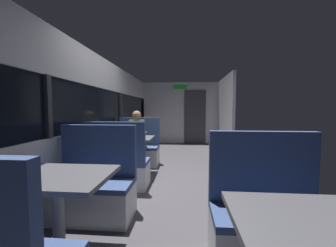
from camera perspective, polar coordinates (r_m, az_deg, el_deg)
The scene contains 12 objects.
ground_plane at distance 3.98m, azimuth 1.75°, elevation -15.23°, with size 3.30×9.20×0.02m, color #423F44.
carriage_window_panel_left at distance 4.10m, azimuth -18.91°, elevation 1.10°, with size 0.09×8.48×2.30m.
carriage_end_bulkhead at distance 7.95m, azimuth 3.81°, elevation 2.82°, with size 2.90×0.11×2.30m.
carriage_aisle_panel_right at distance 6.87m, azimuth 15.32°, elevation 2.60°, with size 0.08×2.40×2.30m, color #B2B2B7.
dining_table_near_window at distance 2.10m, azimuth -27.97°, elevation -14.85°, with size 0.90×0.70×0.74m.
bench_near_window_facing_entry at distance 2.78m, azimuth -19.58°, elevation -16.72°, with size 0.95×0.50×1.10m.
dining_table_mid_window at distance 4.21m, azimuth -10.33°, elevation -5.09°, with size 0.90×0.70×0.74m.
bench_mid_window_facing_end at distance 3.62m, azimuth -13.22°, elevation -11.66°, with size 0.95×0.50×1.10m.
bench_mid_window_facing_entry at distance 4.94m, azimuth -8.15°, elevation -7.40°, with size 0.95×0.50×1.10m.
dining_table_front_aisle at distance 1.43m, azimuth 36.92°, elevation -24.31°, with size 0.90×0.70×0.74m.
bench_front_aisle_facing_entry at distance 2.13m, azimuth 25.57°, elevation -23.57°, with size 0.95×0.50×1.10m.
seated_passenger at distance 4.83m, azimuth -8.37°, elevation -5.13°, with size 0.47×0.55×1.26m.
Camera 1 is at (0.20, -3.75, 1.30)m, focal length 22.33 mm.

